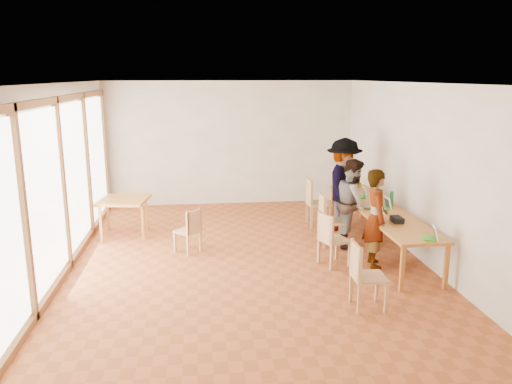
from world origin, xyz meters
TOP-DOWN VIEW (x-y plane):
  - ground at (0.00, 0.00)m, footprint 8.00×8.00m
  - wall_back at (0.00, 4.00)m, footprint 6.00×0.10m
  - wall_front at (0.00, -4.00)m, footprint 6.00×0.10m
  - wall_right at (3.00, 0.00)m, footprint 0.10×8.00m
  - window_wall at (-2.96, 0.00)m, footprint 0.10×8.00m
  - ceiling at (0.00, 0.00)m, footprint 6.00×8.00m
  - communal_table at (2.50, 0.40)m, footprint 0.80×4.00m
  - side_table at (-2.26, 1.65)m, footprint 0.90×0.90m
  - chair_near at (1.40, -1.99)m, footprint 0.44×0.44m
  - chair_mid at (1.36, -0.41)m, footprint 0.54×0.54m
  - chair_far at (1.59, 0.60)m, footprint 0.47×0.47m
  - chair_empty at (1.62, 1.86)m, footprint 0.48×0.48m
  - chair_spare at (-0.94, 0.49)m, footprint 0.53×0.53m
  - person_near at (2.11, -0.49)m, footprint 0.46×0.64m
  - person_mid at (2.05, 0.55)m, footprint 0.82×0.94m
  - person_far at (2.14, 1.51)m, footprint 1.11×1.40m
  - laptop_near at (2.64, -1.41)m, footprint 0.27×0.28m
  - laptop_mid at (2.59, 0.35)m, footprint 0.24×0.27m
  - laptop_far at (2.45, 1.24)m, footprint 0.25×0.28m
  - yellow_mug at (2.68, 2.17)m, footprint 0.13×0.13m
  - green_bottle at (2.77, 0.51)m, footprint 0.07×0.07m
  - clear_glass at (2.45, 0.02)m, footprint 0.07×0.07m
  - condiment_cup at (2.17, 0.41)m, footprint 0.08×0.08m
  - pink_phone at (2.76, 1.31)m, footprint 0.05×0.10m
  - black_pouch at (2.47, -0.50)m, footprint 0.16×0.26m

SIDE VIEW (x-z plane):
  - ground at x=0.00m, z-range 0.00..0.00m
  - chair_spare at x=-0.94m, z-range 0.28..0.71m
  - chair_mid at x=1.36m, z-range 0.32..0.80m
  - chair_near at x=1.40m, z-range 0.32..0.82m
  - chair_far at x=1.59m, z-range 0.34..0.86m
  - chair_empty at x=1.62m, z-range 0.35..0.89m
  - side_table at x=-2.26m, z-range 0.29..1.04m
  - communal_table at x=2.50m, z-range 0.33..1.08m
  - pink_phone at x=2.76m, z-range 0.75..0.76m
  - condiment_cup at x=2.17m, z-range 0.75..0.81m
  - clear_glass at x=2.45m, z-range 0.75..0.84m
  - black_pouch at x=2.47m, z-range 0.75..0.84m
  - yellow_mug at x=2.68m, z-range 0.75..0.85m
  - laptop_near at x=2.64m, z-range 0.70..0.91m
  - laptop_mid at x=2.59m, z-range 0.70..0.92m
  - laptop_far at x=2.45m, z-range 0.70..0.92m
  - person_mid at x=2.05m, z-range 0.00..1.64m
  - person_near at x=2.11m, z-range 0.00..1.65m
  - green_bottle at x=2.77m, z-range 0.75..1.03m
  - person_far at x=2.14m, z-range 0.00..1.90m
  - wall_back at x=0.00m, z-range 0.00..3.00m
  - wall_front at x=0.00m, z-range 0.00..3.00m
  - wall_right at x=3.00m, z-range 0.00..3.00m
  - window_wall at x=-2.96m, z-range 0.00..3.00m
  - ceiling at x=0.00m, z-range 3.00..3.04m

